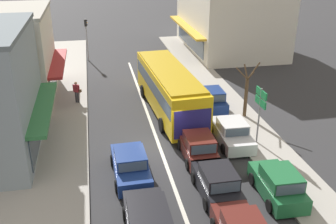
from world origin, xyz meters
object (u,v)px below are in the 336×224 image
Objects in this scene: street_tree_right at (246,93)px; hatchback_adjacent_lane_lead at (217,183)px; city_bus at (169,87)px; parked_sedan_kerb_second at (232,133)px; hatchback_queue_gap_filler at (198,147)px; pedestrian_with_handbag_near at (77,91)px; parked_hatchback_kerb_front at (278,184)px; parked_hatchback_kerb_third at (211,99)px; sedan_adjacent_lane_trail at (131,165)px; traffic_light_downstreet at (86,33)px; directional_road_sign at (260,103)px.

hatchback_adjacent_lane_lead is at bearing -119.33° from street_tree_right.
city_bus is 2.58× the size of parked_sedan_kerb_second.
hatchback_queue_gap_filler is 6.75m from street_tree_right.
pedestrian_with_handbag_near is (-6.78, 13.05, 0.36)m from hatchback_adjacent_lane_lead.
parked_hatchback_kerb_front is 1.00× the size of parked_hatchback_kerb_third.
pedestrian_with_handbag_near is (-9.61, 2.72, 0.36)m from parked_hatchback_kerb_third.
parked_sedan_kerb_second is at bearing 30.17° from hatchback_queue_gap_filler.
city_bus reaches higher than pedestrian_with_handbag_near.
sedan_adjacent_lane_trail is 10.45m from street_tree_right.
hatchback_queue_gap_filler is at bearing -112.46° from parked_hatchback_kerb_third.
hatchback_adjacent_lane_lead is 14.71m from pedestrian_with_handbag_near.
traffic_light_downstreet is at bearing 85.41° from pedestrian_with_handbag_near.
parked_hatchback_kerb_third is (-0.01, 11.03, 0.00)m from parked_hatchback_kerb_front.
parked_sedan_kerb_second is 21.40m from traffic_light_downstreet.
pedestrian_with_handbag_near is at bearing 124.99° from parked_hatchback_kerb_front.
pedestrian_with_handbag_near reaches higher than sedan_adjacent_lane_trail.
hatchback_adjacent_lane_lead is at bearing -62.54° from pedestrian_with_handbag_near.
hatchback_queue_gap_filler is at bearing -166.10° from directional_road_sign.
directional_road_sign reaches higher than parked_hatchback_kerb_third.
directional_road_sign is at bearing -38.36° from pedestrian_with_handbag_near.
street_tree_right reaches higher than parked_hatchback_kerb_third.
city_bus is 11.46m from parked_hatchback_kerb_front.
hatchback_queue_gap_filler is 11.69m from pedestrian_with_handbag_near.
parked_sedan_kerb_second is 2.61× the size of pedestrian_with_handbag_near.
city_bus is 8.68m from sedan_adjacent_lane_trail.
parked_sedan_kerb_second is at bearing -40.85° from pedestrian_with_handbag_near.
sedan_adjacent_lane_trail is 4.61m from hatchback_adjacent_lane_lead.
sedan_adjacent_lane_trail is 1.18× the size of directional_road_sign.
city_bus is at bearing -23.29° from pedestrian_with_handbag_near.
city_bus is at bearing 65.24° from sedan_adjacent_lane_trail.
pedestrian_with_handbag_near is at bearing 164.20° from parked_hatchback_kerb_third.
hatchback_queue_gap_filler is 0.94× the size of street_tree_right.
hatchback_adjacent_lane_lead is 0.99× the size of parked_hatchback_kerb_front.
directional_road_sign is at bearing 13.90° from hatchback_queue_gap_filler.
traffic_light_downstreet is (-8.70, 25.27, 2.15)m from parked_hatchback_kerb_front.
hatchback_queue_gap_filler and parked_hatchback_kerb_third have the same top height.
pedestrian_with_handbag_near is (-0.92, -11.52, -1.79)m from traffic_light_downstreet.
hatchback_adjacent_lane_lead is at bearing -32.18° from sedan_adjacent_lane_trail.
parked_hatchback_kerb_front is at bearing -55.01° from pedestrian_with_handbag_near.
parked_sedan_kerb_second is (2.83, -5.26, -1.22)m from city_bus.
traffic_light_downstreet is 11.70m from pedestrian_with_handbag_near.
hatchback_queue_gap_filler is at bearing -74.37° from traffic_light_downstreet.
traffic_light_downstreet reaches higher than pedestrian_with_handbag_near.
hatchback_adjacent_lane_lead reaches higher than sedan_adjacent_lane_trail.
city_bus is 2.94× the size of hatchback_queue_gap_filler.
street_tree_right reaches higher than parked_sedan_kerb_second.
sedan_adjacent_lane_trail is 1.14× the size of parked_hatchback_kerb_third.
pedestrian_with_handbag_near is (-11.45, 4.73, -0.77)m from street_tree_right.
pedestrian_with_handbag_near reaches higher than parked_sedan_kerb_second.
city_bus is 15.38m from traffic_light_downstreet.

